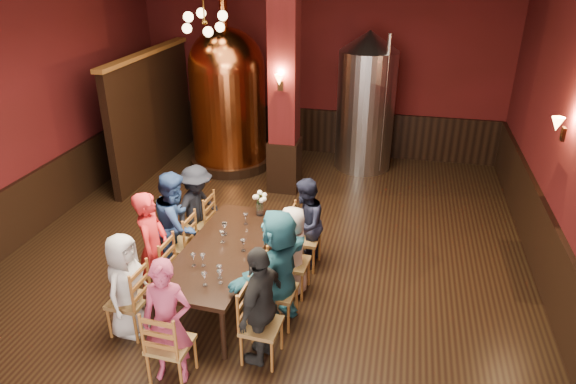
% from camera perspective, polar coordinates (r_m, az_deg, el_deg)
% --- Properties ---
extents(room, '(10.00, 10.02, 4.50)m').
position_cam_1_polar(room, '(6.77, -3.39, 7.72)').
color(room, black).
rests_on(room, ground).
extents(wainscot_right, '(0.08, 9.90, 1.00)m').
position_cam_1_polar(wainscot_right, '(7.57, 27.51, -7.97)').
color(wainscot_right, black).
rests_on(wainscot_right, ground).
extents(wainscot_back, '(7.90, 0.08, 1.00)m').
position_cam_1_polar(wainscot_back, '(11.92, 3.42, 6.80)').
color(wainscot_back, black).
rests_on(wainscot_back, ground).
extents(wainscot_left, '(0.08, 9.90, 1.00)m').
position_cam_1_polar(wainscot_left, '(9.28, -27.32, -1.80)').
color(wainscot_left, black).
rests_on(wainscot_left, ground).
extents(column, '(0.58, 0.58, 4.50)m').
position_cam_1_polar(column, '(9.46, -0.41, 12.91)').
color(column, '#4C1012').
rests_on(column, ground).
extents(partition, '(0.22, 3.50, 2.40)m').
position_cam_1_polar(partition, '(11.09, -14.82, 8.36)').
color(partition, black).
rests_on(partition, ground).
extents(pendant_cluster, '(0.90, 0.90, 1.70)m').
position_cam_1_polar(pendant_cluster, '(9.85, -9.26, 18.13)').
color(pendant_cluster, '#A57226').
rests_on(pendant_cluster, room).
extents(sconce_wall, '(0.20, 0.20, 0.36)m').
position_cam_1_polar(sconce_wall, '(7.59, 28.37, 6.25)').
color(sconce_wall, black).
rests_on(sconce_wall, room).
extents(sconce_column, '(0.20, 0.20, 0.36)m').
position_cam_1_polar(sconce_column, '(9.18, -0.85, 12.21)').
color(sconce_column, black).
rests_on(sconce_column, column).
extents(dining_table, '(1.13, 2.45, 0.75)m').
position_cam_1_polar(dining_table, '(6.86, -7.11, -6.59)').
color(dining_table, black).
rests_on(dining_table, ground).
extents(chair_0, '(0.48, 0.48, 0.92)m').
position_cam_1_polar(chair_0, '(6.63, -17.32, -11.37)').
color(chair_0, brown).
rests_on(chair_0, ground).
extents(person_0, '(0.48, 0.69, 1.35)m').
position_cam_1_polar(person_0, '(6.51, -17.57, -9.84)').
color(person_0, silver).
rests_on(person_0, ground).
extents(chair_1, '(0.48, 0.48, 0.92)m').
position_cam_1_polar(chair_1, '(7.08, -14.47, -8.36)').
color(chair_1, brown).
rests_on(chair_1, ground).
extents(person_1, '(0.46, 0.63, 1.59)m').
position_cam_1_polar(person_1, '(6.91, -14.77, -6.04)').
color(person_1, red).
rests_on(person_1, ground).
extents(chair_2, '(0.48, 0.48, 0.92)m').
position_cam_1_polar(chair_2, '(7.56, -12.04, -5.74)').
color(chair_2, brown).
rests_on(chair_2, ground).
extents(person_2, '(0.51, 0.83, 1.58)m').
position_cam_1_polar(person_2, '(7.40, -12.28, -3.54)').
color(person_2, navy).
rests_on(person_2, ground).
extents(chair_3, '(0.48, 0.48, 0.92)m').
position_cam_1_polar(chair_3, '(8.08, -9.90, -3.40)').
color(chair_3, brown).
rests_on(chair_3, ground).
extents(person_3, '(0.74, 1.01, 1.41)m').
position_cam_1_polar(person_3, '(7.96, -10.03, -1.86)').
color(person_3, black).
rests_on(person_3, ground).
extents(chair_4, '(0.48, 0.48, 0.92)m').
position_cam_1_polar(chair_4, '(5.99, -2.97, -14.59)').
color(chair_4, brown).
rests_on(chair_4, ground).
extents(person_4, '(0.54, 0.93, 1.48)m').
position_cam_1_polar(person_4, '(5.81, -3.03, -12.46)').
color(person_4, black).
rests_on(person_4, ground).
extents(chair_5, '(0.48, 0.48, 0.92)m').
position_cam_1_polar(chair_5, '(6.48, -1.05, -10.94)').
color(chair_5, brown).
rests_on(chair_5, ground).
extents(person_5, '(0.96, 1.53, 1.58)m').
position_cam_1_polar(person_5, '(6.30, -1.07, -8.53)').
color(person_5, teal).
rests_on(person_5, ground).
extents(chair_6, '(0.48, 0.48, 0.92)m').
position_cam_1_polar(chair_6, '(7.00, 0.53, -7.85)').
color(chair_6, brown).
rests_on(chair_6, ground).
extents(person_6, '(0.53, 0.70, 1.29)m').
position_cam_1_polar(person_6, '(6.91, 0.54, -6.59)').
color(person_6, beige).
rests_on(person_6, ground).
extents(chair_7, '(0.48, 0.48, 0.92)m').
position_cam_1_polar(chair_7, '(7.56, 1.89, -5.16)').
color(chair_7, brown).
rests_on(chair_7, ground).
extents(person_7, '(0.34, 0.68, 1.39)m').
position_cam_1_polar(person_7, '(7.44, 1.92, -3.59)').
color(person_7, '#191D33').
rests_on(person_7, ground).
extents(chair_8, '(0.48, 0.48, 0.92)m').
position_cam_1_polar(chair_8, '(5.89, -12.95, -16.11)').
color(chair_8, brown).
rests_on(chair_8, ground).
extents(person_8, '(0.58, 0.41, 1.49)m').
position_cam_1_polar(person_8, '(5.71, -13.23, -13.95)').
color(person_8, '#A63758').
rests_on(person_8, ground).
extents(copper_kettle, '(2.03, 2.03, 4.13)m').
position_cam_1_polar(copper_kettle, '(10.90, -6.70, 10.42)').
color(copper_kettle, black).
rests_on(copper_kettle, ground).
extents(steel_vessel, '(1.33, 1.33, 2.87)m').
position_cam_1_polar(steel_vessel, '(10.87, 8.66, 9.87)').
color(steel_vessel, '#B2B2B7').
rests_on(steel_vessel, ground).
extents(rose_vase, '(0.22, 0.22, 0.37)m').
position_cam_1_polar(rose_vase, '(7.47, -3.17, -0.88)').
color(rose_vase, white).
rests_on(rose_vase, dining_table).
extents(wine_glass_0, '(0.07, 0.07, 0.17)m').
position_cam_1_polar(wine_glass_0, '(7.07, -7.04, -4.16)').
color(wine_glass_0, white).
rests_on(wine_glass_0, dining_table).
extents(wine_glass_1, '(0.07, 0.07, 0.17)m').
position_cam_1_polar(wine_glass_1, '(6.11, -9.25, -9.55)').
color(wine_glass_1, white).
rests_on(wine_glass_1, dining_table).
extents(wine_glass_2, '(0.07, 0.07, 0.17)m').
position_cam_1_polar(wine_glass_2, '(6.21, -7.62, -8.79)').
color(wine_glass_2, white).
rests_on(wine_glass_2, dining_table).
extents(wine_glass_3, '(0.07, 0.07, 0.17)m').
position_cam_1_polar(wine_glass_3, '(7.30, -4.73, -3.02)').
color(wine_glass_3, white).
rests_on(wine_glass_3, dining_table).
extents(wine_glass_4, '(0.07, 0.07, 0.17)m').
position_cam_1_polar(wine_glass_4, '(6.69, -5.01, -5.92)').
color(wine_glass_4, white).
rests_on(wine_glass_4, dining_table).
extents(wine_glass_5, '(0.07, 0.07, 0.17)m').
position_cam_1_polar(wine_glass_5, '(6.91, -7.31, -4.96)').
color(wine_glass_5, white).
rests_on(wine_glass_5, dining_table).
extents(wine_glass_6, '(0.07, 0.07, 0.17)m').
position_cam_1_polar(wine_glass_6, '(6.12, -7.56, -9.35)').
color(wine_glass_6, white).
rests_on(wine_glass_6, dining_table).
extents(wine_glass_7, '(0.07, 0.07, 0.17)m').
position_cam_1_polar(wine_glass_7, '(6.48, -10.46, -7.44)').
color(wine_glass_7, white).
rests_on(wine_glass_7, dining_table).
extents(wine_glass_8, '(0.07, 0.07, 0.17)m').
position_cam_1_polar(wine_glass_8, '(6.45, -9.44, -7.49)').
color(wine_glass_8, white).
rests_on(wine_glass_8, dining_table).
extents(wine_glass_9, '(0.07, 0.07, 0.17)m').
position_cam_1_polar(wine_glass_9, '(7.11, -7.05, -4.00)').
color(wine_glass_9, white).
rests_on(wine_glass_9, dining_table).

